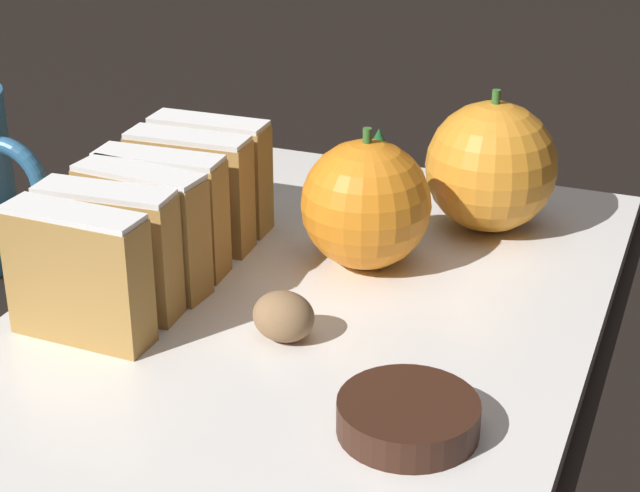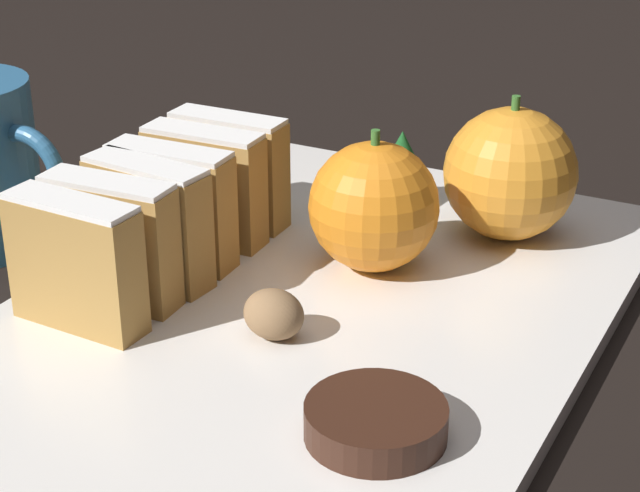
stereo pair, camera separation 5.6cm
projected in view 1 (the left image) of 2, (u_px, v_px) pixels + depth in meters
ground_plane at (320, 316)px, 0.58m from camera, size 6.00×6.00×0.00m
serving_platter at (320, 306)px, 0.58m from camera, size 0.29×0.42×0.01m
stollen_slice_front at (78, 275)px, 0.52m from camera, size 0.07×0.03×0.07m
stollen_slice_second at (109, 251)px, 0.55m from camera, size 0.07×0.03×0.07m
stollen_slice_third at (142, 230)px, 0.57m from camera, size 0.07×0.03×0.07m
stollen_slice_fourth at (166, 209)px, 0.60m from camera, size 0.07×0.03×0.07m
stollen_slice_fifth at (190, 191)px, 0.62m from camera, size 0.07×0.03×0.07m
stollen_slice_sixth at (211, 173)px, 0.65m from camera, size 0.07×0.02×0.07m
orange_near at (491, 167)px, 0.64m from camera, size 0.08×0.08×0.09m
orange_far at (366, 204)px, 0.60m from camera, size 0.07×0.07×0.08m
walnut at (286, 317)px, 0.53m from camera, size 0.03×0.03×0.03m
chocolate_cookie at (408, 417)px, 0.46m from camera, size 0.06×0.06×0.02m
evergreen_sprig at (378, 164)px, 0.69m from camera, size 0.05×0.05×0.05m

